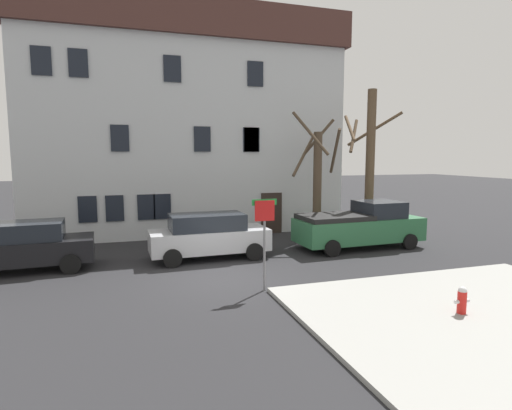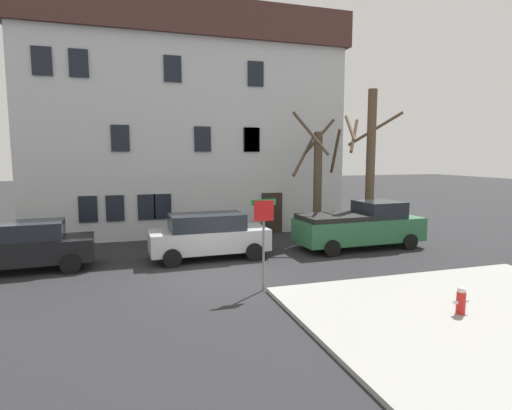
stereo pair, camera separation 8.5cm
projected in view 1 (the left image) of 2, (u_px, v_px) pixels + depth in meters
The scene contains 10 objects.
ground_plane at pixel (221, 278), 13.63m from camera, with size 120.00×120.00×0.00m, color #262628.
building_main at pixel (186, 123), 22.61m from camera, with size 16.32×6.68×11.38m.
tree_bare_near at pixel (317, 179), 19.50m from camera, with size 2.40×2.50×6.02m.
tree_bare_mid at pixel (369, 160), 20.14m from camera, with size 3.32×2.67×7.16m.
car_black_wagon at pixel (21, 246), 14.31m from camera, with size 4.76×2.23×1.73m.
car_silver_wagon at pixel (209, 235), 16.12m from camera, with size 4.63×2.05×1.77m.
pickup_truck_green at pixel (360, 226), 18.00m from camera, with size 5.63×2.40×2.02m.
fire_hydrant at pixel (462, 300), 10.25m from camera, with size 0.42×0.22×0.68m.
street_sign_pole at pixel (265, 227), 12.15m from camera, with size 0.76×0.07×2.75m.
bicycle_leaning at pixel (47, 253), 15.50m from camera, with size 1.75×0.21×1.03m.
Camera 1 is at (-2.88, -12.98, 4.04)m, focal length 28.99 mm.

